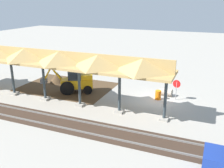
# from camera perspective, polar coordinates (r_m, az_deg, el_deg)

# --- Properties ---
(ground_plane) EXTENTS (120.00, 120.00, 0.00)m
(ground_plane) POSITION_cam_1_polar(r_m,az_deg,el_deg) (24.21, 10.18, -3.72)
(ground_plane) COLOR #9E998E
(dirt_work_zone) EXTENTS (9.83, 7.00, 0.01)m
(dirt_work_zone) POSITION_cam_1_polar(r_m,az_deg,el_deg) (28.01, -10.24, -0.65)
(dirt_work_zone) COLOR #4C3823
(dirt_work_zone) RESTS_ON ground
(platform_canopy) EXTENTS (23.98, 3.20, 4.90)m
(platform_canopy) POSITION_cam_1_polar(r_m,az_deg,el_deg) (23.69, -15.75, 5.96)
(platform_canopy) COLOR #9E998E
(platform_canopy) RESTS_ON ground
(rail_tracks) EXTENTS (60.00, 2.58, 0.15)m
(rail_tracks) POSITION_cam_1_polar(r_m,az_deg,el_deg) (17.69, 4.74, -12.12)
(rail_tracks) COLOR slate
(rail_tracks) RESTS_ON ground
(stop_sign) EXTENTS (0.74, 0.22, 1.99)m
(stop_sign) POSITION_cam_1_polar(r_m,az_deg,el_deg) (24.28, 14.52, -0.41)
(stop_sign) COLOR gray
(stop_sign) RESTS_ON ground
(backhoe) EXTENTS (5.16, 3.40, 2.82)m
(backhoe) POSITION_cam_1_polar(r_m,az_deg,el_deg) (25.83, -8.34, 0.77)
(backhoe) COLOR orange
(backhoe) RESTS_ON ground
(dirt_mound) EXTENTS (3.77, 3.77, 2.38)m
(dirt_mound) POSITION_cam_1_polar(r_m,az_deg,el_deg) (29.84, -12.30, 0.40)
(dirt_mound) COLOR #4C3823
(dirt_mound) RESTS_ON ground
(concrete_pipe) EXTENTS (1.33, 0.89, 0.73)m
(concrete_pipe) POSITION_cam_1_polar(r_m,az_deg,el_deg) (25.52, 12.19, -1.81)
(concrete_pipe) COLOR #9E9384
(concrete_pipe) RESTS_ON ground
(traffic_barrel) EXTENTS (0.56, 0.56, 0.90)m
(traffic_barrel) POSITION_cam_1_polar(r_m,az_deg,el_deg) (24.35, 10.49, -2.48)
(traffic_barrel) COLOR orange
(traffic_barrel) RESTS_ON ground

